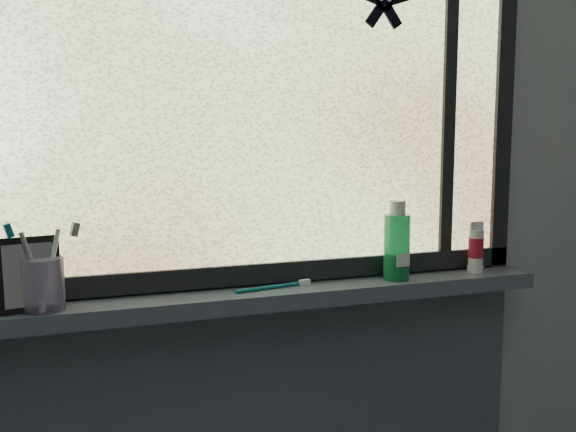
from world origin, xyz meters
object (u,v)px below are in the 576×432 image
(mouthwash_bottle, at_px, (397,240))
(cream_tube, at_px, (476,245))
(vanity_mirror, at_px, (29,274))
(toothbrush_cup, at_px, (43,284))

(mouthwash_bottle, distance_m, cream_tube, 0.25)
(mouthwash_bottle, height_order, cream_tube, mouthwash_bottle)
(vanity_mirror, distance_m, toothbrush_cup, 0.04)
(mouthwash_bottle, bearing_deg, cream_tube, 1.60)
(toothbrush_cup, height_order, cream_tube, cream_tube)
(mouthwash_bottle, bearing_deg, vanity_mirror, -179.59)
(cream_tube, bearing_deg, toothbrush_cup, -179.04)
(vanity_mirror, bearing_deg, toothbrush_cup, -20.90)
(toothbrush_cup, bearing_deg, mouthwash_bottle, 0.77)
(vanity_mirror, height_order, cream_tube, vanity_mirror)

